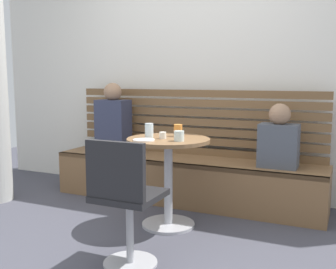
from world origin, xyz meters
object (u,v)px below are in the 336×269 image
(cup_espresso_small, at_px, (163,135))
(cup_glass_tall, at_px, (149,131))
(cafe_table, at_px, (168,165))
(person_adult, at_px, (113,121))
(white_chair, at_px, (124,199))
(person_child_left, at_px, (279,140))
(booth_bench, at_px, (184,180))
(plate_small, at_px, (144,140))
(cup_glass_short, at_px, (179,136))
(cup_tumbler_orange, at_px, (178,130))

(cup_espresso_small, bearing_deg, cup_glass_tall, -178.41)
(cafe_table, xyz_separation_m, person_adult, (-0.98, 0.71, 0.25))
(white_chair, bearing_deg, cafe_table, 94.67)
(person_child_left, relative_size, cup_espresso_small, 10.13)
(booth_bench, distance_m, cup_glass_tall, 0.92)
(cafe_table, relative_size, plate_small, 4.35)
(cup_glass_short, bearing_deg, cup_tumbler_orange, 115.01)
(booth_bench, xyz_separation_m, cup_espresso_small, (0.10, -0.72, 0.55))
(cup_glass_tall, bearing_deg, cup_glass_short, -10.55)
(cup_tumbler_orange, distance_m, plate_small, 0.38)
(cup_glass_tall, bearing_deg, cup_tumbler_orange, 46.54)
(cup_glass_short, bearing_deg, cup_espresso_small, 161.17)
(cafe_table, height_order, cup_tumbler_orange, cup_tumbler_orange)
(booth_bench, height_order, plate_small, plate_small)
(cup_espresso_small, distance_m, cup_glass_short, 0.18)
(booth_bench, distance_m, cup_glass_short, 0.99)
(white_chair, xyz_separation_m, plate_small, (-0.19, 0.61, 0.28))
(white_chair, height_order, person_adult, person_adult)
(person_child_left, xyz_separation_m, cup_tumbler_orange, (-0.75, -0.51, 0.10))
(person_child_left, xyz_separation_m, plate_small, (-0.89, -0.86, 0.06))
(white_chair, distance_m, cup_glass_tall, 0.87)
(booth_bench, relative_size, white_chair, 3.18)
(cafe_table, distance_m, person_child_left, 1.03)
(white_chair, height_order, person_child_left, person_child_left)
(cafe_table, xyz_separation_m, plate_small, (-0.12, -0.20, 0.23))
(person_child_left, distance_m, plate_small, 1.24)
(person_child_left, bearing_deg, plate_small, -136.12)
(cafe_table, distance_m, cup_glass_tall, 0.32)
(cup_tumbler_orange, height_order, cup_glass_short, cup_tumbler_orange)
(person_adult, bearing_deg, cup_tumbler_orange, -29.53)
(cup_tumbler_orange, height_order, cup_glass_tall, cup_glass_tall)
(person_adult, relative_size, person_child_left, 1.30)
(cup_espresso_small, relative_size, cup_tumbler_orange, 0.56)
(booth_bench, height_order, cup_glass_short, cup_glass_short)
(cup_glass_tall, distance_m, plate_small, 0.17)
(booth_bench, xyz_separation_m, white_chair, (0.20, -1.49, 0.24))
(person_adult, xyz_separation_m, cup_glass_tall, (0.82, -0.75, 0.03))
(person_adult, height_order, plate_small, person_adult)
(white_chair, height_order, cup_glass_short, white_chair)
(cup_tumbler_orange, relative_size, plate_small, 0.59)
(person_adult, bearing_deg, cafe_table, -36.06)
(person_adult, height_order, cup_espresso_small, person_adult)
(cafe_table, bearing_deg, person_adult, 143.94)
(booth_bench, distance_m, white_chair, 1.52)
(person_child_left, bearing_deg, cup_tumbler_orange, -145.59)
(white_chair, bearing_deg, cup_glass_tall, 105.92)
(booth_bench, distance_m, plate_small, 1.02)
(booth_bench, xyz_separation_m, person_child_left, (0.91, -0.02, 0.47))
(booth_bench, height_order, cup_glass_tall, cup_glass_tall)
(cafe_table, distance_m, white_chair, 0.82)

